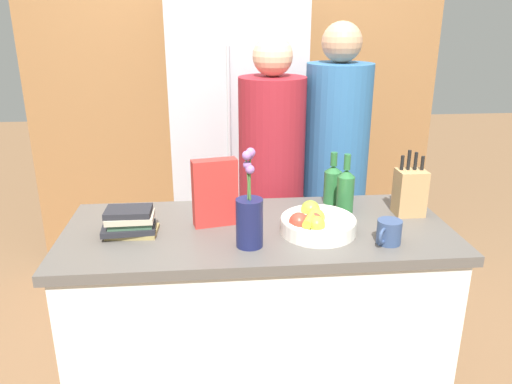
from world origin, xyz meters
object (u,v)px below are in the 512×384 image
at_px(bottle_vinegar, 333,183).
at_px(coffee_mug, 389,232).
at_px(flower_vase, 249,218).
at_px(book_stack, 130,222).
at_px(fruit_bowl, 316,223).
at_px(person_in_blue, 335,169).
at_px(knife_block, 410,192).
at_px(bottle_oil, 346,190).
at_px(refrigerator, 237,146).
at_px(person_at_sink, 271,182).
at_px(cereal_box, 215,193).

bearing_deg(bottle_vinegar, coffee_mug, -76.55).
bearing_deg(flower_vase, book_stack, 162.35).
distance_m(fruit_bowl, flower_vase, 0.29).
relative_size(book_stack, person_in_blue, 0.12).
height_order(knife_block, bottle_oil, knife_block).
xyz_separation_m(book_stack, bottle_vinegar, (0.85, 0.27, 0.04)).
distance_m(refrigerator, person_at_sink, 0.66).
bearing_deg(bottle_vinegar, flower_vase, -134.36).
distance_m(refrigerator, flower_vase, 1.39).
xyz_separation_m(refrigerator, fruit_bowl, (0.23, -1.29, 0.02)).
bearing_deg(coffee_mug, fruit_bowl, 153.96).
bearing_deg(bottle_vinegar, refrigerator, 110.85).
xyz_separation_m(refrigerator, bottle_oil, (0.40, -1.09, 0.07)).
height_order(book_stack, person_in_blue, person_in_blue).
distance_m(flower_vase, book_stack, 0.47).
xyz_separation_m(coffee_mug, bottle_oil, (-0.08, 0.32, 0.06)).
distance_m(knife_block, bottle_vinegar, 0.33).
bearing_deg(refrigerator, fruit_bowl, -79.83).
distance_m(flower_vase, bottle_oil, 0.52).
bearing_deg(cereal_box, person_in_blue, 43.91).
xyz_separation_m(cereal_box, coffee_mug, (0.63, -0.24, -0.09)).
distance_m(refrigerator, knife_block, 1.32).
xyz_separation_m(coffee_mug, bottle_vinegar, (-0.11, 0.44, 0.05)).
xyz_separation_m(coffee_mug, book_stack, (-0.95, 0.17, 0.01)).
xyz_separation_m(cereal_box, bottle_oil, (0.55, 0.08, -0.03)).
height_order(flower_vase, person_in_blue, person_in_blue).
relative_size(fruit_bowl, knife_block, 1.05).
bearing_deg(bottle_vinegar, person_in_blue, 74.42).
relative_size(coffee_mug, person_at_sink, 0.07).
relative_size(knife_block, cereal_box, 1.02).
bearing_deg(cereal_box, bottle_vinegar, 21.24).
bearing_deg(person_in_blue, person_at_sink, -162.13).
distance_m(flower_vase, person_in_blue, 0.97).
distance_m(knife_block, person_in_blue, 0.61).
height_order(cereal_box, coffee_mug, cereal_box).
distance_m(knife_block, flower_vase, 0.73).
bearing_deg(bottle_vinegar, fruit_bowl, -113.49).
xyz_separation_m(knife_block, bottle_vinegar, (-0.29, 0.17, -0.01)).
bearing_deg(flower_vase, bottle_vinegar, 45.64).
distance_m(fruit_bowl, knife_block, 0.46).
height_order(cereal_box, person_in_blue, person_in_blue).
relative_size(book_stack, person_at_sink, 0.13).
bearing_deg(fruit_bowl, flower_vase, -160.77).
height_order(fruit_bowl, cereal_box, cereal_box).
xyz_separation_m(person_at_sink, person_in_blue, (0.35, 0.07, 0.04)).
relative_size(bottle_vinegar, person_at_sink, 0.14).
bearing_deg(fruit_bowl, refrigerator, 100.17).
height_order(flower_vase, bottle_vinegar, flower_vase).
bearing_deg(flower_vase, coffee_mug, -3.08).
height_order(fruit_bowl, bottle_oil, bottle_oil).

